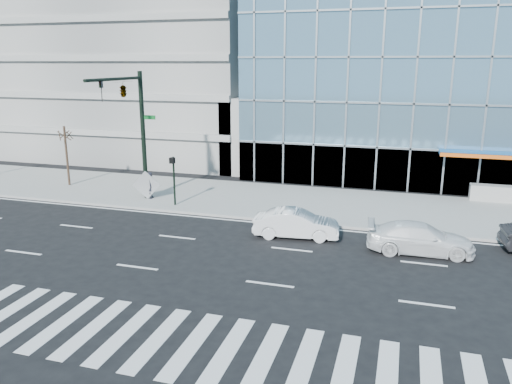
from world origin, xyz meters
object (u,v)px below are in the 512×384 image
Objects in this scene: white_suv at (420,238)px; ped_signal_post at (173,173)px; white_sedan at (296,224)px; tilted_panel at (146,185)px; street_tree_near at (65,134)px; traffic_signal at (129,106)px; pedestrian at (151,185)px.

ped_signal_post is at bearing 71.57° from white_suv.
tilted_panel is (-10.63, 3.92, 0.36)m from white_sedan.
ped_signal_post is 9.00m from white_sedan.
street_tree_near is at bearing 71.16° from white_suv.
ped_signal_post reaches higher than white_suv.
tilted_panel is at bearing 81.19° from traffic_signal.
white_suv is 2.85× the size of pedestrian.
pedestrian is at bearing 74.78° from traffic_signal.
traffic_signal is 5.23m from tilted_panel.
white_sedan reaches higher than white_suv.
white_sedan is at bearing 81.48° from white_suv.
street_tree_near is at bearing 65.51° from white_sedan.
tilted_panel is (-0.20, -0.24, 0.06)m from pedestrian.
traffic_signal is at bearing 74.82° from white_suv.
traffic_signal is 4.75m from ped_signal_post.
traffic_signal is 7.96m from street_tree_near.
tilted_panel reaches higher than pedestrian.
ped_signal_post is at bearing -15.06° from street_tree_near.
ped_signal_post is 2.67m from tilted_panel.
white_sedan is at bearing -121.79° from pedestrian.
traffic_signal reaches higher than white_sedan.
tilted_panel reaches higher than white_suv.
white_suv is (14.31, -3.58, -1.43)m from ped_signal_post.
ped_signal_post is 2.31× the size of tilted_panel.
tilted_panel is (0.18, 1.15, -5.10)m from traffic_signal.
street_tree_near is at bearing 152.46° from tilted_panel.
ped_signal_post is 0.62× the size of white_suv.
street_tree_near reaches higher than white_sedan.
tilted_panel is at bearing -13.91° from street_tree_near.
street_tree_near is at bearing 68.15° from pedestrian.
pedestrian is at bearing 36.26° from tilted_panel.
white_suv is (23.81, -6.13, -3.07)m from street_tree_near.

